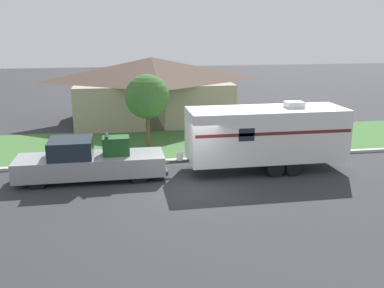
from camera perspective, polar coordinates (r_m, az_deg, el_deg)
name	(u,v)px	position (r m, az deg, el deg)	size (l,w,h in m)	color
ground_plane	(193,188)	(17.90, 0.09, -5.90)	(120.00, 120.00, 0.00)	#2D2D33
curb_strip	(180,160)	(21.38, -1.64, -2.17)	(80.00, 0.30, 0.14)	#ADADA8
lawn_strip	(171,143)	(24.88, -2.85, 0.17)	(80.00, 7.00, 0.03)	#3D6B33
house_across_street	(152,88)	(30.92, -5.34, 7.44)	(11.32, 8.05, 4.50)	gray
pickup_truck	(89,161)	(19.20, -13.57, -2.26)	(6.47, 1.95, 2.00)	black
travel_trailer	(266,134)	(20.04, 9.84, 1.35)	(8.15, 2.45, 3.20)	black
mailbox	(335,133)	(24.42, 18.57, 1.42)	(0.48, 0.20, 1.26)	brown
tree_in_yard	(147,97)	(23.61, -5.99, 6.28)	(2.44, 2.44, 4.06)	brown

